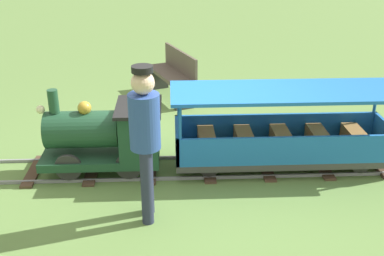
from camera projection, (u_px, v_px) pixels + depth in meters
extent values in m
plane|color=#608442|center=(192.00, 169.00, 5.85)|extent=(60.00, 60.00, 0.00)
cube|color=gray|center=(210.00, 178.00, 5.60)|extent=(0.03, 6.40, 0.04)
cube|color=gray|center=(206.00, 157.00, 6.10)|extent=(0.03, 6.40, 0.04)
cube|color=#4C3828|center=(376.00, 163.00, 5.94)|extent=(0.78, 0.14, 0.03)
cube|color=#4C3828|center=(321.00, 164.00, 5.91)|extent=(0.78, 0.14, 0.03)
cube|color=#4C3828|center=(265.00, 166.00, 5.88)|extent=(0.78, 0.14, 0.03)
cube|color=#4C3828|center=(208.00, 167.00, 5.85)|extent=(0.78, 0.14, 0.03)
cube|color=#4C3828|center=(151.00, 168.00, 5.82)|extent=(0.78, 0.14, 0.03)
cube|color=#4C3828|center=(93.00, 170.00, 5.79)|extent=(0.78, 0.14, 0.03)
cube|color=#4C3828|center=(34.00, 171.00, 5.76)|extent=(0.78, 0.14, 0.03)
cube|color=#1E472D|center=(102.00, 155.00, 5.71)|extent=(0.66, 1.40, 0.10)
cylinder|color=#1E472D|center=(82.00, 129.00, 5.56)|extent=(0.44, 0.85, 0.44)
cylinder|color=#B7932D|center=(46.00, 130.00, 5.55)|extent=(0.37, 0.02, 0.37)
cylinder|color=#1E472D|center=(53.00, 101.00, 5.41)|extent=(0.12, 0.12, 0.28)
sphere|color=#B7932D|center=(84.00, 108.00, 5.46)|extent=(0.16, 0.16, 0.16)
cube|color=#1E472D|center=(140.00, 130.00, 5.60)|extent=(0.66, 0.45, 0.55)
cube|color=black|center=(138.00, 107.00, 5.49)|extent=(0.74, 0.53, 0.04)
sphere|color=#F2EAB2|center=(41.00, 110.00, 5.44)|extent=(0.10, 0.10, 0.10)
cylinder|color=#2D2D2D|center=(68.00, 167.00, 5.46)|extent=(0.05, 0.32, 0.32)
cylinder|color=#2D2D2D|center=(77.00, 147.00, 5.95)|extent=(0.05, 0.32, 0.32)
cylinder|color=#2D2D2D|center=(129.00, 166.00, 5.49)|extent=(0.05, 0.32, 0.32)
cylinder|color=#2D2D2D|center=(132.00, 146.00, 5.98)|extent=(0.05, 0.32, 0.32)
cube|color=#3F3F3F|center=(281.00, 154.00, 5.82)|extent=(0.74, 2.60, 0.08)
cube|color=blue|center=(289.00, 151.00, 5.42)|extent=(0.04, 2.60, 0.35)
cube|color=blue|center=(276.00, 126.00, 6.06)|extent=(0.04, 2.60, 0.35)
cube|color=blue|center=(177.00, 140.00, 5.68)|extent=(0.74, 0.04, 0.35)
cylinder|color=blue|center=(180.00, 137.00, 5.29)|extent=(0.04, 0.04, 0.75)
cylinder|color=blue|center=(179.00, 114.00, 5.91)|extent=(0.04, 0.04, 0.75)
cylinder|color=blue|center=(374.00, 111.00, 6.02)|extent=(0.04, 0.04, 0.75)
cube|color=blue|center=(286.00, 92.00, 5.50)|extent=(0.84, 2.70, 0.04)
cube|color=olive|center=(356.00, 140.00, 5.80)|extent=(0.58, 0.20, 0.24)
cube|color=olive|center=(319.00, 141.00, 5.78)|extent=(0.58, 0.20, 0.24)
cube|color=olive|center=(282.00, 142.00, 5.76)|extent=(0.58, 0.20, 0.24)
cube|color=olive|center=(244.00, 143.00, 5.74)|extent=(0.58, 0.20, 0.24)
cube|color=olive|center=(207.00, 144.00, 5.72)|extent=(0.58, 0.20, 0.24)
cylinder|color=#262626|center=(209.00, 167.00, 5.54)|extent=(0.04, 0.24, 0.24)
cylinder|color=#262626|center=(206.00, 147.00, 6.04)|extent=(0.04, 0.24, 0.24)
cylinder|color=#262626|center=(361.00, 164.00, 5.62)|extent=(0.04, 0.24, 0.24)
cylinder|color=#262626|center=(345.00, 144.00, 6.12)|extent=(0.04, 0.24, 0.24)
cylinder|color=#282D47|center=(147.00, 188.00, 4.64)|extent=(0.12, 0.12, 0.80)
cylinder|color=#282D47|center=(148.00, 179.00, 4.81)|extent=(0.12, 0.12, 0.80)
cylinder|color=#2D4C99|center=(144.00, 122.00, 4.46)|extent=(0.30, 0.30, 0.55)
sphere|color=beige|center=(143.00, 83.00, 4.30)|extent=(0.22, 0.22, 0.22)
cylinder|color=black|center=(142.00, 69.00, 4.25)|extent=(0.20, 0.20, 0.06)
cube|color=brown|center=(171.00, 75.00, 8.02)|extent=(1.36, 0.85, 0.06)
cube|color=brown|center=(180.00, 62.00, 8.01)|extent=(1.22, 0.52, 0.40)
cube|color=#333333|center=(184.00, 97.00, 7.63)|extent=(0.19, 0.33, 0.42)
cube|color=#333333|center=(159.00, 77.00, 8.58)|extent=(0.19, 0.33, 0.42)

